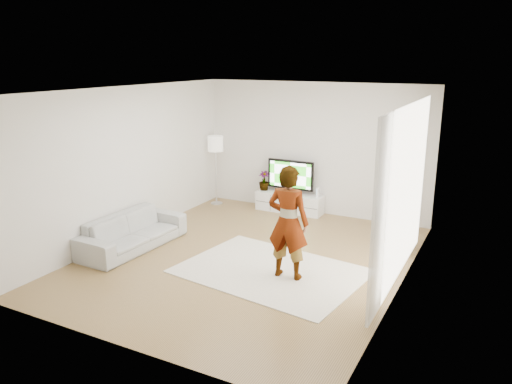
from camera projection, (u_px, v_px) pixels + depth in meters
The scene contains 17 objects.
floor at pixel (248, 259), 8.41m from camera, with size 6.00×6.00×0.00m, color #9D7B47.
ceiling at pixel (247, 90), 7.68m from camera, with size 6.00×6.00×0.00m, color white.
wall_left at pixel (128, 163), 9.16m from camera, with size 0.02×6.00×2.80m, color silver.
wall_right at pixel (405, 198), 6.93m from camera, with size 0.02×6.00×2.80m, color silver.
wall_back at pixel (314, 149), 10.62m from camera, with size 5.00×0.02×2.80m, color silver.
wall_front at pixel (118, 235), 5.48m from camera, with size 5.00×0.02×2.80m, color silver.
window at pixel (408, 189), 7.19m from camera, with size 0.01×2.60×2.50m, color white.
curtain_near at pixel (380, 220), 6.14m from camera, with size 0.04×0.70×2.60m, color white.
curtain_far at pixel (418, 177), 8.36m from camera, with size 0.04×0.70×2.60m, color white.
media_console at pixel (290, 202), 10.93m from camera, with size 1.48×0.42×0.42m.
television at pixel (291, 175), 10.79m from camera, with size 1.05×0.21×0.73m.
game_console at pixel (318, 192), 10.55m from camera, with size 0.08×0.16×0.22m.
potted_plant at pixel (264, 181), 11.09m from camera, with size 0.24×0.24×0.43m, color #3F7238.
rug at pixel (271, 271), 7.91m from camera, with size 2.78×2.00×0.01m, color beige.
player at pixel (288, 222), 7.48m from camera, with size 0.64×0.42×1.76m, color #334772.
sofa at pixel (133, 232), 8.83m from camera, with size 2.07×0.81×0.60m, color #B7B6B1.
floor_lamp at pixel (215, 147), 11.23m from camera, with size 0.35×0.35×1.58m.
Camera 1 is at (3.73, -6.88, 3.29)m, focal length 35.00 mm.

